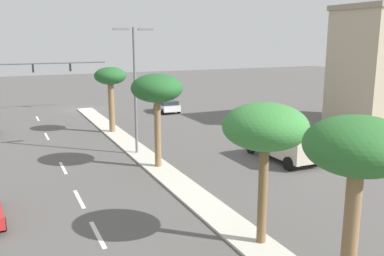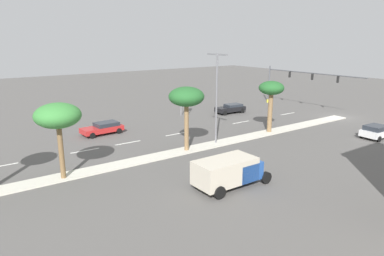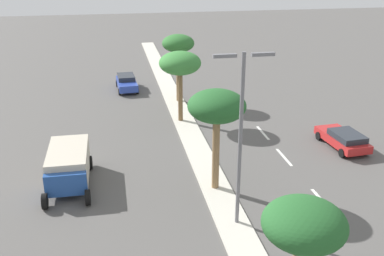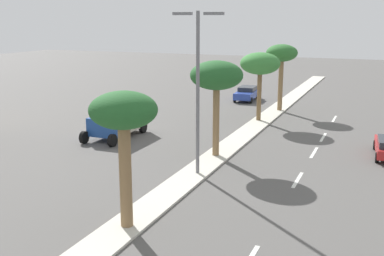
% 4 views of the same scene
% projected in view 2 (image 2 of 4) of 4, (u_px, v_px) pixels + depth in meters
% --- Properties ---
extents(ground_plane, '(160.00, 160.00, 0.00)m').
position_uv_depth(ground_plane, '(166.00, 155.00, 32.56)').
color(ground_plane, '#565451').
extents(median_curb, '(1.80, 71.85, 0.12)m').
position_uv_depth(median_curb, '(80.00, 173.00, 28.07)').
color(median_curb, beige).
rests_on(median_curb, ground).
extents(lane_stripe_front, '(0.20, 2.80, 0.01)m').
position_uv_depth(lane_stripe_front, '(288.00, 114.00, 50.48)').
color(lane_stripe_front, silver).
rests_on(lane_stripe_front, ground).
extents(lane_stripe_left, '(0.20, 2.80, 0.01)m').
position_uv_depth(lane_stripe_left, '(241.00, 122.00, 45.37)').
color(lane_stripe_left, silver).
rests_on(lane_stripe_left, ground).
extents(lane_stripe_outboard, '(0.20, 2.80, 0.01)m').
position_uv_depth(lane_stripe_outboard, '(176.00, 134.00, 39.80)').
color(lane_stripe_outboard, silver).
rests_on(lane_stripe_outboard, ground).
extents(lane_stripe_rear, '(0.20, 2.80, 0.01)m').
position_uv_depth(lane_stripe_rear, '(128.00, 143.00, 36.45)').
color(lane_stripe_rear, silver).
rests_on(lane_stripe_rear, ground).
extents(lane_stripe_near, '(0.20, 2.80, 0.01)m').
position_uv_depth(lane_stripe_near, '(85.00, 151.00, 33.91)').
color(lane_stripe_near, silver).
rests_on(lane_stripe_near, ground).
extents(lane_stripe_right, '(0.20, 2.80, 0.01)m').
position_uv_depth(lane_stripe_right, '(0.00, 166.00, 29.81)').
color(lane_stripe_right, silver).
rests_on(lane_stripe_right, ground).
extents(traffic_signal_gantry, '(16.88, 0.53, 6.12)m').
position_uv_depth(traffic_signal_gantry, '(292.00, 81.00, 54.80)').
color(traffic_signal_gantry, '#515459').
rests_on(traffic_signal_gantry, ground).
extents(directional_road_sign, '(0.10, 1.38, 3.56)m').
position_uv_depth(directional_road_sign, '(185.00, 97.00, 48.87)').
color(directional_road_sign, gray).
rests_on(directional_road_sign, ground).
extents(palm_tree_left, '(2.81, 2.81, 5.81)m').
position_uv_depth(palm_tree_left, '(271.00, 90.00, 39.23)').
color(palm_tree_left, olive).
rests_on(palm_tree_left, median_curb).
extents(palm_tree_leading, '(3.33, 3.33, 6.09)m').
position_uv_depth(palm_tree_leading, '(186.00, 98.00, 32.54)').
color(palm_tree_leading, olive).
rests_on(palm_tree_leading, median_curb).
extents(palm_tree_rear, '(3.41, 3.41, 5.84)m').
position_uv_depth(palm_tree_rear, '(58.00, 117.00, 25.86)').
color(palm_tree_rear, brown).
rests_on(palm_tree_rear, median_curb).
extents(street_lamp_center, '(2.90, 0.24, 9.04)m').
position_uv_depth(street_lamp_center, '(217.00, 91.00, 34.82)').
color(street_lamp_center, slate).
rests_on(street_lamp_center, median_curb).
extents(sedan_white_trailing, '(2.24, 4.11, 1.46)m').
position_uv_depth(sedan_white_trailing, '(377.00, 131.00, 38.01)').
color(sedan_white_trailing, silver).
rests_on(sedan_white_trailing, ground).
extents(sedan_red_right, '(2.40, 4.70, 1.32)m').
position_uv_depth(sedan_red_right, '(103.00, 128.00, 39.63)').
color(sedan_red_right, red).
rests_on(sedan_red_right, ground).
extents(sedan_black_near, '(2.21, 4.49, 1.31)m').
position_uv_depth(sedan_black_near, '(231.00, 108.00, 50.73)').
color(sedan_black_near, black).
rests_on(sedan_black_near, ground).
extents(box_truck, '(2.62, 5.76, 2.17)m').
position_uv_depth(box_truck, '(230.00, 170.00, 25.47)').
color(box_truck, '#234C99').
rests_on(box_truck, ground).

